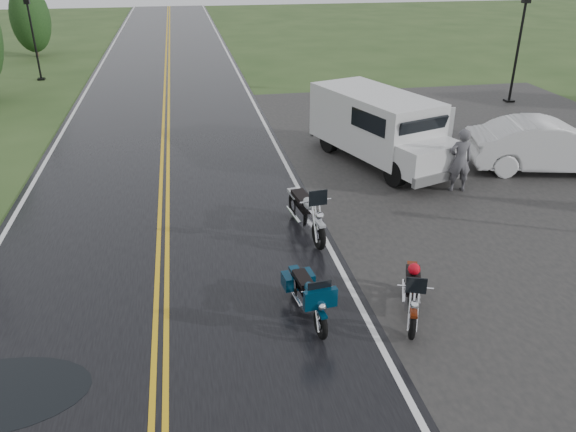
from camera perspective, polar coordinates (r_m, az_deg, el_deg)
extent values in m
plane|color=#2D471E|center=(10.96, -12.76, -10.44)|extent=(120.00, 120.00, 0.00)
cube|color=black|center=(19.94, -12.35, 6.70)|extent=(8.00, 100.00, 0.04)
cube|color=black|center=(18.39, 24.11, 3.33)|extent=(14.00, 24.00, 0.03)
imported|color=#4D4C51|center=(16.47, 17.06, 5.34)|extent=(0.70, 0.49, 1.82)
imported|color=silver|center=(19.07, 24.91, 6.42)|extent=(5.03, 2.69, 1.57)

